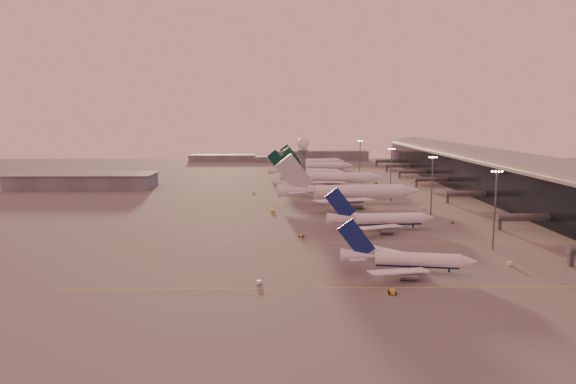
{
  "coord_description": "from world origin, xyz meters",
  "views": [
    {
      "loc": [
        -7.45,
        -152.33,
        40.37
      ],
      "look_at": [
        -4.01,
        58.54,
        9.42
      ],
      "focal_mm": 32.0,
      "sensor_mm": 36.0,
      "label": 1
    }
  ],
  "objects": [
    {
      "name": "gsv_catering_a",
      "position": [
        55.69,
        -17.5,
        2.12
      ],
      "size": [
        5.58,
        3.48,
        4.24
      ],
      "color": "white",
      "rests_on": "ground"
    },
    {
      "name": "taxiway_markings",
      "position": [
        30.0,
        56.0,
        0.01
      ],
      "size": [
        180.0,
        185.25,
        0.02
      ],
      "color": "#D9D14C",
      "rests_on": "ground"
    },
    {
      "name": "gsv_tug_hangar",
      "position": [
        51.33,
        157.93,
        0.53
      ],
      "size": [
        4.22,
        3.8,
        1.03
      ],
      "color": "yellow",
      "rests_on": "ground"
    },
    {
      "name": "narrowbody_near",
      "position": [
        25.88,
        -22.91,
        2.84
      ],
      "size": [
        35.74,
        28.31,
        14.03
      ],
      "color": "white",
      "rests_on": "ground"
    },
    {
      "name": "mast_b",
      "position": [
        55.0,
        55.0,
        13.74
      ],
      "size": [
        3.6,
        0.56,
        25.0
      ],
      "color": "#55575C",
      "rests_on": "ground"
    },
    {
      "name": "mast_d",
      "position": [
        48.0,
        200.0,
        13.74
      ],
      "size": [
        3.6,
        0.56,
        25.0
      ],
      "color": "#55575C",
      "rests_on": "ground"
    },
    {
      "name": "greentail_a",
      "position": [
        22.98,
        145.06,
        3.91
      ],
      "size": [
        60.96,
        49.09,
        22.13
      ],
      "color": "white",
      "rests_on": "ground"
    },
    {
      "name": "mast_a",
      "position": [
        58.0,
        0.0,
        13.74
      ],
      "size": [
        3.6,
        0.56,
        25.0
      ],
      "color": "#55575C",
      "rests_on": "ground"
    },
    {
      "name": "greentail_d",
      "position": [
        19.46,
        255.92,
        3.45
      ],
      "size": [
        52.93,
        42.27,
        19.52
      ],
      "color": "white",
      "rests_on": "ground"
    },
    {
      "name": "gsv_truck_c",
      "position": [
        -10.26,
        62.76,
        1.27
      ],
      "size": [
        5.09,
        6.43,
        2.49
      ],
      "color": "yellow",
      "rests_on": "ground"
    },
    {
      "name": "hangar",
      "position": [
        -120.0,
        140.0,
        4.32
      ],
      "size": [
        82.0,
        27.0,
        8.5
      ],
      "color": "slate",
      "rests_on": "ground"
    },
    {
      "name": "distant_horizon",
      "position": [
        2.62,
        325.14,
        3.89
      ],
      "size": [
        165.0,
        37.5,
        9.0
      ],
      "color": "slate",
      "rests_on": "ground"
    },
    {
      "name": "radar_tower",
      "position": [
        5.0,
        120.0,
        20.95
      ],
      "size": [
        6.4,
        6.4,
        31.1
      ],
      "color": "#55575C",
      "rests_on": "ground"
    },
    {
      "name": "narrowbody_mid",
      "position": [
        29.06,
        28.48,
        3.19
      ],
      "size": [
        40.33,
        32.1,
        15.76
      ],
      "color": "white",
      "rests_on": "ground"
    },
    {
      "name": "gsv_tug_far",
      "position": [
        20.44,
        105.76,
        0.58
      ],
      "size": [
        3.38,
        4.46,
        1.13
      ],
      "color": "white",
      "rests_on": "ground"
    },
    {
      "name": "terminal",
      "position": [
        107.88,
        110.09,
        10.52
      ],
      "size": [
        57.0,
        362.0,
        23.04
      ],
      "color": "black",
      "rests_on": "ground"
    },
    {
      "name": "gsv_truck_b",
      "position": [
        58.84,
        38.22,
        1.1
      ],
      "size": [
        5.4,
        2.19,
        2.15
      ],
      "color": "#595C5E",
      "rests_on": "ground"
    },
    {
      "name": "widebody_white",
      "position": [
        25.05,
        83.44,
        4.15
      ],
      "size": [
        68.04,
        54.36,
        23.92
      ],
      "color": "white",
      "rests_on": "ground"
    },
    {
      "name": "greentail_c",
      "position": [
        20.79,
        222.26,
        3.45
      ],
      "size": [
        53.46,
        42.84,
        19.53
      ],
      "color": "white",
      "rests_on": "ground"
    },
    {
      "name": "gsv_truck_a",
      "position": [
        -12.26,
        -31.94,
        1.03
      ],
      "size": [
        4.93,
        4.67,
        2.02
      ],
      "color": "white",
      "rests_on": "ground"
    },
    {
      "name": "greentail_b",
      "position": [
        10.36,
        179.79,
        3.38
      ],
      "size": [
        51.5,
        41.05,
        19.12
      ],
      "color": "white",
      "rests_on": "ground"
    },
    {
      "name": "mast_c",
      "position": [
        50.0,
        110.0,
        13.74
      ],
      "size": [
        3.6,
        0.56,
        25.0
      ],
      "color": "#55575C",
      "rests_on": "ground"
    },
    {
      "name": "gsv_truck_d",
      "position": [
        -21.17,
        119.09,
        1.14
      ],
      "size": [
        3.82,
        5.89,
        2.24
      ],
      "color": "white",
      "rests_on": "ground"
    },
    {
      "name": "ground",
      "position": [
        0.0,
        0.0,
        0.0
      ],
      "size": [
        700.0,
        700.0,
        0.0
      ],
      "primitive_type": "plane",
      "color": "#605E5E",
      "rests_on": "ground"
    },
    {
      "name": "gsv_catering_b",
      "position": [
        56.09,
        69.12,
        1.99
      ],
      "size": [
        5.22,
        3.16,
        3.99
      ],
      "color": "white",
      "rests_on": "ground"
    },
    {
      "name": "gsv_tug_near",
      "position": [
        18.32,
        -39.77,
        0.58
      ],
      "size": [
        2.4,
        3.96,
        1.13
      ],
      "color": "yellow",
      "rests_on": "ground"
    },
    {
      "name": "gsv_tug_mid",
      "position": [
        -0.13,
        16.92,
        0.5
      ],
      "size": [
        3.92,
        3.3,
        0.97
      ],
      "color": "yellow",
      "rests_on": "ground"
    }
  ]
}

